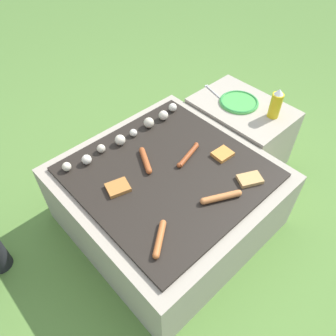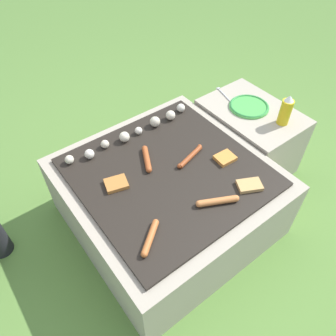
{
  "view_description": "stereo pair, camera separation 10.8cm",
  "coord_description": "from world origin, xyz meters",
  "px_view_note": "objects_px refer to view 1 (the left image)",
  "views": [
    {
      "loc": [
        -0.74,
        -0.8,
        1.58
      ],
      "look_at": [
        0.0,
        0.0,
        0.43
      ],
      "focal_mm": 35.0,
      "sensor_mm": 36.0,
      "label": 1
    },
    {
      "loc": [
        -0.66,
        -0.87,
        1.58
      ],
      "look_at": [
        0.0,
        0.0,
        0.43
      ],
      "focal_mm": 35.0,
      "sensor_mm": 36.0,
      "label": 2
    }
  ],
  "objects_px": {
    "condiment_bottle": "(276,104)",
    "plate_colorful": "(239,102)",
    "sausage_front_center": "(160,239)",
    "fork_utensil": "(213,92)"
  },
  "relations": [
    {
      "from": "sausage_front_center",
      "to": "fork_utensil",
      "type": "relative_size",
      "value": 0.8
    },
    {
      "from": "condiment_bottle",
      "to": "plate_colorful",
      "type": "bearing_deg",
      "value": 100.86
    },
    {
      "from": "sausage_front_center",
      "to": "plate_colorful",
      "type": "bearing_deg",
      "value": 21.03
    },
    {
      "from": "plate_colorful",
      "to": "sausage_front_center",
      "type": "bearing_deg",
      "value": -158.97
    },
    {
      "from": "sausage_front_center",
      "to": "condiment_bottle",
      "type": "height_order",
      "value": "condiment_bottle"
    },
    {
      "from": "plate_colorful",
      "to": "fork_utensil",
      "type": "height_order",
      "value": "plate_colorful"
    },
    {
      "from": "sausage_front_center",
      "to": "plate_colorful",
      "type": "distance_m",
      "value": 1.06
    },
    {
      "from": "plate_colorful",
      "to": "condiment_bottle",
      "type": "height_order",
      "value": "condiment_bottle"
    },
    {
      "from": "plate_colorful",
      "to": "fork_utensil",
      "type": "relative_size",
      "value": 1.25
    },
    {
      "from": "sausage_front_center",
      "to": "fork_utensil",
      "type": "height_order",
      "value": "sausage_front_center"
    }
  ]
}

